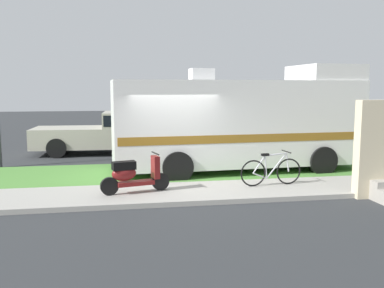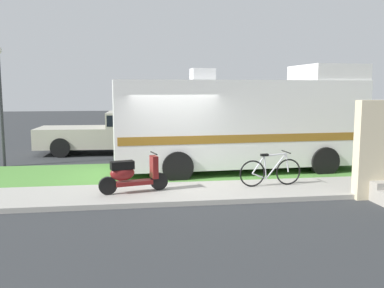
% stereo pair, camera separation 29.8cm
% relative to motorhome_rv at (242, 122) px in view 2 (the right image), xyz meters
% --- Properties ---
extents(ground_plane, '(80.00, 80.00, 0.00)m').
position_rel_motorhome_rv_xyz_m(ground_plane, '(-2.28, -1.53, -1.62)').
color(ground_plane, '#2D3033').
extents(sidewalk, '(24.00, 2.00, 0.12)m').
position_rel_motorhome_rv_xyz_m(sidewalk, '(-2.28, -2.73, -1.56)').
color(sidewalk, '#9E9B93').
rests_on(sidewalk, ground).
extents(grass_strip, '(24.00, 3.40, 0.08)m').
position_rel_motorhome_rv_xyz_m(grass_strip, '(-2.28, -0.03, -1.58)').
color(grass_strip, '#4C8438').
rests_on(grass_strip, ground).
extents(motorhome_rv, '(7.92, 2.76, 3.42)m').
position_rel_motorhome_rv_xyz_m(motorhome_rv, '(0.00, 0.00, 0.00)').
color(motorhome_rv, silver).
rests_on(motorhome_rv, ground).
extents(scooter, '(1.71, 0.65, 0.97)m').
position_rel_motorhome_rv_xyz_m(scooter, '(-3.52, -2.72, -1.05)').
color(scooter, black).
rests_on(scooter, ground).
extents(bicycle, '(1.71, 0.52, 0.90)m').
position_rel_motorhome_rv_xyz_m(bicycle, '(0.11, -2.52, -1.11)').
color(bicycle, black).
rests_on(bicycle, ground).
extents(pickup_truck_near, '(5.21, 2.36, 1.71)m').
position_rel_motorhome_rv_xyz_m(pickup_truck_near, '(-4.19, 4.69, -0.70)').
color(pickup_truck_near, '#B7B29E').
rests_on(pickup_truck_near, ground).
extents(street_lamp_post, '(0.28, 0.28, 4.07)m').
position_rel_motorhome_rv_xyz_m(street_lamp_post, '(-7.83, 2.07, 0.87)').
color(street_lamp_post, '#333338').
rests_on(street_lamp_post, ground).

